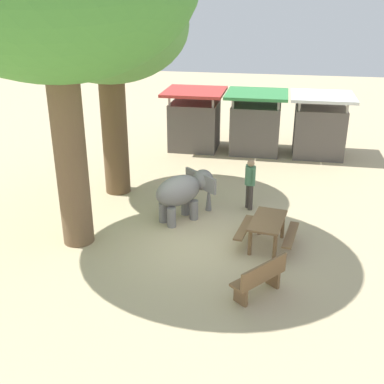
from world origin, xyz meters
TOP-DOWN VIEW (x-y plane):
  - ground_plane at (0.00, 0.00)m, footprint 60.00×60.00m
  - elephant at (-0.54, 1.50)m, footprint 1.86×1.91m
  - person_handler at (1.31, 2.55)m, footprint 0.32×0.45m
  - shade_tree_main at (-3.19, 3.17)m, footprint 4.90×4.49m
  - wooden_bench at (1.88, -2.05)m, footprint 1.19×1.34m
  - picnic_table_near at (1.95, 0.26)m, footprint 1.69×1.71m
  - market_stall_red at (-1.51, 8.45)m, footprint 2.50×2.50m
  - market_stall_green at (1.09, 8.45)m, footprint 2.50×2.50m
  - market_stall_white at (3.69, 8.45)m, footprint 2.50×2.50m

SIDE VIEW (x-z plane):
  - ground_plane at x=0.00m, z-range 0.00..0.00m
  - wooden_bench at x=1.88m, z-range 0.03..0.91m
  - picnic_table_near at x=1.95m, z-range 0.20..0.98m
  - elephant at x=-0.54m, z-range 0.19..1.60m
  - person_handler at x=1.31m, z-range 0.14..1.76m
  - market_stall_red at x=-1.51m, z-range -0.12..2.40m
  - market_stall_green at x=1.09m, z-range -0.12..2.40m
  - market_stall_white at x=3.69m, z-range -0.12..2.40m
  - shade_tree_main at x=-3.19m, z-range 1.70..8.82m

